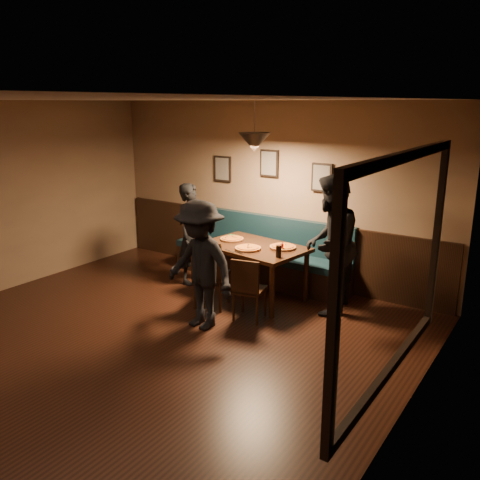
# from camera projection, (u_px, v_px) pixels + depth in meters

# --- Properties ---
(floor) EXTENTS (7.00, 7.00, 0.00)m
(floor) POSITION_uv_depth(u_px,v_px,m) (106.00, 362.00, 5.58)
(floor) COLOR black
(floor) RESTS_ON ground
(ceiling) EXTENTS (7.00, 7.00, 0.00)m
(ceiling) POSITION_uv_depth(u_px,v_px,m) (86.00, 99.00, 4.84)
(ceiling) COLOR silver
(ceiling) RESTS_ON ground
(wall_back) EXTENTS (6.00, 0.00, 6.00)m
(wall_back) POSITION_uv_depth(u_px,v_px,m) (270.00, 191.00, 8.01)
(wall_back) COLOR #8C704F
(wall_back) RESTS_ON ground
(wall_right) EXTENTS (0.00, 7.00, 7.00)m
(wall_right) POSITION_uv_depth(u_px,v_px,m) (381.00, 302.00, 3.59)
(wall_right) COLOR #8C704F
(wall_right) RESTS_ON ground
(wainscot) EXTENTS (5.88, 0.06, 1.00)m
(wainscot) POSITION_uv_depth(u_px,v_px,m) (268.00, 246.00, 8.22)
(wainscot) COLOR black
(wainscot) RESTS_ON ground
(booth_bench) EXTENTS (3.00, 0.60, 1.00)m
(booth_bench) POSITION_uv_depth(u_px,v_px,m) (259.00, 250.00, 8.00)
(booth_bench) COLOR #0F232D
(booth_bench) RESTS_ON ground
(window_frame) EXTENTS (0.06, 2.56, 1.86)m
(window_frame) POSITION_uv_depth(u_px,v_px,m) (398.00, 269.00, 3.98)
(window_frame) COLOR black
(window_frame) RESTS_ON wall_right
(window_glass) EXTENTS (0.00, 2.40, 2.40)m
(window_glass) POSITION_uv_depth(u_px,v_px,m) (394.00, 268.00, 4.00)
(window_glass) COLOR black
(window_glass) RESTS_ON wall_right
(picture_left) EXTENTS (0.32, 0.04, 0.42)m
(picture_left) POSITION_uv_depth(u_px,v_px,m) (223.00, 169.00, 8.39)
(picture_left) COLOR black
(picture_left) RESTS_ON wall_back
(picture_center) EXTENTS (0.32, 0.04, 0.42)m
(picture_center) POSITION_uv_depth(u_px,v_px,m) (269.00, 163.00, 7.86)
(picture_center) COLOR black
(picture_center) RESTS_ON wall_back
(picture_right) EXTENTS (0.32, 0.04, 0.42)m
(picture_right) POSITION_uv_depth(u_px,v_px,m) (322.00, 178.00, 7.42)
(picture_right) COLOR black
(picture_right) RESTS_ON wall_back
(pendant_lamp) EXTENTS (0.44, 0.44, 0.25)m
(pendant_lamp) POSITION_uv_depth(u_px,v_px,m) (254.00, 142.00, 6.83)
(pendant_lamp) COLOR black
(pendant_lamp) RESTS_ON ceiling
(dining_table) EXTENTS (1.58, 1.14, 0.79)m
(dining_table) POSITION_uv_depth(u_px,v_px,m) (253.00, 272.00, 7.32)
(dining_table) COLOR black
(dining_table) RESTS_ON floor
(chair_near_left) EXTENTS (0.54, 0.54, 0.98)m
(chair_near_left) POSITION_uv_depth(u_px,v_px,m) (212.00, 273.00, 6.98)
(chair_near_left) COLOR black
(chair_near_left) RESTS_ON floor
(chair_near_right) EXTENTS (0.45, 0.45, 0.85)m
(chair_near_right) POSITION_uv_depth(u_px,v_px,m) (250.00, 288.00, 6.59)
(chair_near_right) COLOR black
(chair_near_right) RESTS_ON floor
(diner_left) EXTENTS (0.44, 0.61, 1.58)m
(diner_left) POSITION_uv_depth(u_px,v_px,m) (192.00, 234.00, 7.85)
(diner_left) COLOR black
(diner_left) RESTS_ON floor
(diner_right) EXTENTS (0.90, 1.05, 1.89)m
(diner_right) POSITION_uv_depth(u_px,v_px,m) (330.00, 244.00, 6.71)
(diner_right) COLOR black
(diner_right) RESTS_ON floor
(diner_front) EXTENTS (1.14, 0.75, 1.64)m
(diner_front) POSITION_uv_depth(u_px,v_px,m) (200.00, 265.00, 6.25)
(diner_front) COLOR black
(diner_front) RESTS_ON floor
(pizza_a) EXTENTS (0.44, 0.44, 0.04)m
(pizza_a) POSITION_uv_depth(u_px,v_px,m) (232.00, 239.00, 7.51)
(pizza_a) COLOR orange
(pizza_a) RESTS_ON dining_table
(pizza_b) EXTENTS (0.48, 0.48, 0.04)m
(pizza_b) POSITION_uv_depth(u_px,v_px,m) (248.00, 248.00, 7.03)
(pizza_b) COLOR orange
(pizza_b) RESTS_ON dining_table
(pizza_c) EXTENTS (0.48, 0.48, 0.04)m
(pizza_c) POSITION_uv_depth(u_px,v_px,m) (283.00, 247.00, 7.08)
(pizza_c) COLOR orange
(pizza_c) RESTS_ON dining_table
(soda_glass) EXTENTS (0.08, 0.08, 0.16)m
(soda_glass) POSITION_uv_depth(u_px,v_px,m) (279.00, 251.00, 6.67)
(soda_glass) COLOR black
(soda_glass) RESTS_ON dining_table
(tabasco_bottle) EXTENTS (0.03, 0.03, 0.13)m
(tabasco_bottle) POSITION_uv_depth(u_px,v_px,m) (282.00, 247.00, 6.94)
(tabasco_bottle) COLOR #980C05
(tabasco_bottle) RESTS_ON dining_table
(napkin_a) EXTENTS (0.16, 0.16, 0.01)m
(napkin_a) POSITION_uv_depth(u_px,v_px,m) (232.00, 236.00, 7.73)
(napkin_a) COLOR #1D6F2C
(napkin_a) RESTS_ON dining_table
(napkin_b) EXTENTS (0.20, 0.20, 0.01)m
(napkin_b) POSITION_uv_depth(u_px,v_px,m) (211.00, 244.00, 7.29)
(napkin_b) COLOR #1C6B2A
(napkin_b) RESTS_ON dining_table
(cutlery_set) EXTENTS (0.20, 0.09, 0.00)m
(cutlery_set) POSITION_uv_depth(u_px,v_px,m) (233.00, 252.00, 6.92)
(cutlery_set) COLOR silver
(cutlery_set) RESTS_ON dining_table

